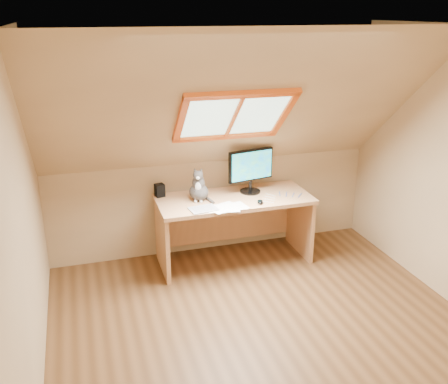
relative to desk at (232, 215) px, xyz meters
name	(u,v)px	position (x,y,z in m)	size (l,w,h in m)	color
ground	(272,339)	(-0.12, -1.45, -0.49)	(3.50, 3.50, 0.00)	brown
room_shell	(284,174)	(-0.12, -1.54, 0.94)	(3.52, 3.52, 2.41)	tan
desk	(232,215)	(0.00, 0.00, 0.00)	(1.56, 0.68, 0.71)	tan
monitor	(251,168)	(0.21, 0.02, 0.48)	(0.50, 0.21, 0.46)	black
cat	(199,188)	(-0.36, -0.03, 0.34)	(0.25, 0.27, 0.35)	#484240
desk_speaker	(160,190)	(-0.71, 0.18, 0.29)	(0.09, 0.09, 0.13)	black
graphics_tablet	(203,209)	(-0.38, -0.30, 0.23)	(0.26, 0.19, 0.01)	#B2B2B7
mouse	(260,202)	(0.19, -0.30, 0.24)	(0.06, 0.10, 0.03)	black
papers	(227,208)	(-0.16, -0.33, 0.22)	(0.35, 0.30, 0.01)	white
cables	(282,196)	(0.47, -0.19, 0.22)	(0.51, 0.26, 0.01)	silver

